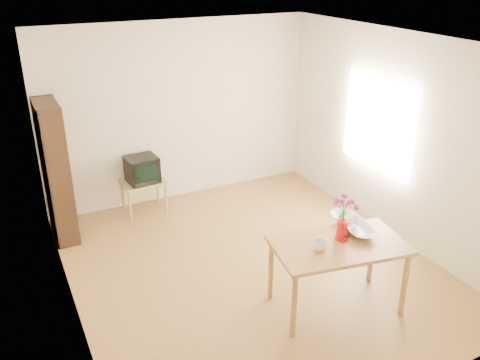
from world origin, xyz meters
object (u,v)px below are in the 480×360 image
table (339,251)px  pitcher (342,231)px  television (142,169)px  mug (319,246)px  bowl (354,211)px

table → pitcher: bearing=51.5°
pitcher → television: 3.20m
pitcher → mug: bearing=-163.6°
television → bowl: bearing=-66.6°
bowl → television: size_ratio=0.98×
table → television: bearing=120.2°
table → television: television is taller
bowl → television: 3.19m
mug → television: (-0.89, 3.03, -0.16)m
pitcher → bowl: bearing=31.2°
television → mug: bearing=-77.6°
pitcher → bowl: 0.30m
mug → television: size_ratio=0.30×
mug → table: bearing=-175.8°
pitcher → bowl: bowl is taller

